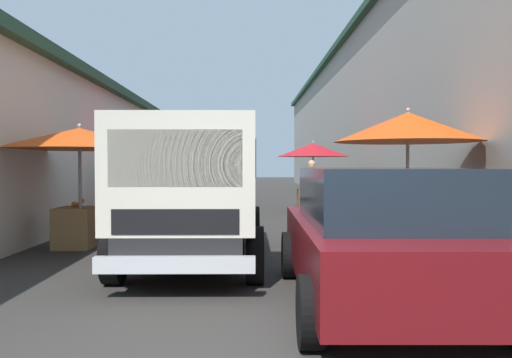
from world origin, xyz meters
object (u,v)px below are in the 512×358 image
Objects in this scene: fruit_stall_mid_lane at (79,149)px; hatchback_car at (380,236)px; fruit_stall_far_left at (312,156)px; delivery_truck at (191,197)px; fruit_stall_near_right at (210,155)px; fruit_stall_far_right at (406,140)px; vendor_in_shade at (221,180)px; vendor_by_crates at (312,183)px; fruit_stall_near_left at (164,159)px.

fruit_stall_mid_lane is 5.81m from hatchback_car.
fruit_stall_far_left is (7.40, -5.01, -0.01)m from fruit_stall_mid_lane.
fruit_stall_mid_lane is 8.93m from fruit_stall_far_left.
fruit_stall_near_right is at bearing 3.05° from delivery_truck.
fruit_stall_mid_lane is at bearing 84.90° from fruit_stall_far_right.
fruit_stall_near_right is at bearing -6.95° from fruit_stall_mid_lane.
hatchback_car is at bearing 176.55° from fruit_stall_far_left.
fruit_stall_far_left reaches higher than delivery_truck.
fruit_stall_mid_lane is 1.23× the size of fruit_stall_far_left.
vendor_by_crates is at bearing -144.87° from vendor_in_shade.
fruit_stall_mid_lane is 5.62m from fruit_stall_far_right.
hatchback_car is at bearing -169.36° from fruit_stall_near_right.
hatchback_car is (-3.73, -4.34, -1.03)m from fruit_stall_mid_lane.
fruit_stall_near_left is at bearing 113.07° from vendor_by_crates.
fruit_stall_mid_lane is 1.74× the size of vendor_by_crates.
fruit_stall_mid_lane is 1.20× the size of fruit_stall_near_left.
fruit_stall_far_left is 0.47× the size of delivery_truck.
delivery_truck is at bearing -132.99° from fruit_stall_mid_lane.
fruit_stall_near_left is 6.53m from delivery_truck.
fruit_stall_far_right reaches higher than delivery_truck.
fruit_stall_far_right is 3.85m from delivery_truck.
vendor_by_crates is (1.72, -4.03, -0.69)m from fruit_stall_near_left.
vendor_by_crates reaches higher than hatchback_car.
fruit_stall_far_left is (-4.34, -3.58, -0.12)m from fruit_stall_near_right.
fruit_stall_near_left is at bearing 12.20° from delivery_truck.
fruit_stall_far_right is 3.66m from hatchback_car.
fruit_stall_near_right is 13.79m from delivery_truck.
vendor_by_crates is 4.96m from vendor_in_shade.
fruit_stall_far_right is 1.56× the size of vendor_in_shade.
vendor_by_crates is (-1.34, 0.19, -0.82)m from fruit_stall_far_left.
hatchback_car is (-8.07, -3.55, -0.88)m from fruit_stall_near_left.
vendor_by_crates is (8.07, -2.66, -0.10)m from delivery_truck.
delivery_truck is 3.11× the size of vendor_in_shade.
delivery_truck is at bearing 51.76° from hatchback_car.
fruit_stall_near_left is 5.93m from vendor_in_shade.
hatchback_car is 2.43× the size of vendor_by_crates.
delivery_truck is (1.71, 2.17, 0.30)m from hatchback_car.
delivery_truck is at bearing -167.80° from fruit_stall_near_left.
vendor_in_shade is at bearing -11.55° from fruit_stall_near_left.
fruit_stall_far_left is at bearing -140.49° from fruit_stall_near_right.
fruit_stall_far_right reaches higher than fruit_stall_near_left.
fruit_stall_far_left reaches higher than vendor_by_crates.
delivery_truck is (-9.41, 2.84, -0.71)m from fruit_stall_far_left.
fruit_stall_far_right is 11.26m from vendor_in_shade.
fruit_stall_near_right reaches higher than hatchback_car.
delivery_truck is 3.04× the size of vendor_by_crates.
fruit_stall_near_left is at bearing -10.30° from fruit_stall_mid_lane.
delivery_truck reaches higher than hatchback_car.
fruit_stall_far_left is at bearing -7.91° from vendor_by_crates.
fruit_stall_near_left is at bearing 125.92° from fruit_stall_far_left.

